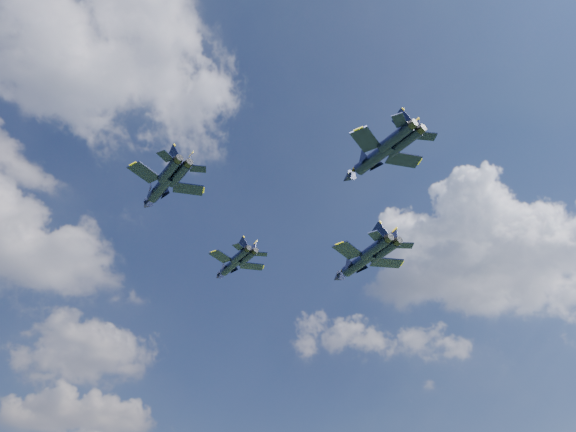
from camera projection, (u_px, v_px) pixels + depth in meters
The scene contains 4 objects.
jet_lead at pixel (230, 266), 100.33m from camera, with size 10.76×13.85×3.31m.
jet_left at pixel (160, 189), 78.63m from camera, with size 11.18×14.44×3.44m.
jet_right at pixel (357, 263), 96.91m from camera, with size 14.19×18.01×4.34m.
jet_slot at pixel (372, 159), 76.04m from camera, with size 11.93×15.51×3.68m.
Camera 1 is at (-38.88, -64.56, 11.57)m, focal length 35.00 mm.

